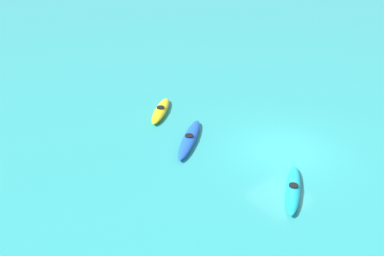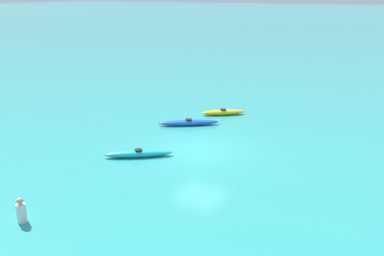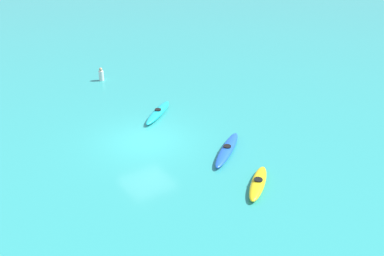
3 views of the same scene
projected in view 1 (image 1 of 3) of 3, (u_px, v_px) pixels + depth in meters
ground_plane at (284, 151)px, 22.51m from camera, size 600.00×600.00×0.00m
kayak_blue at (189, 139)px, 23.06m from camera, size 2.58×3.17×0.37m
kayak_cyan at (293, 189)px, 19.78m from camera, size 2.40×2.87×0.37m
kayak_yellow at (161, 111)px, 25.46m from camera, size 2.18×2.49×0.37m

